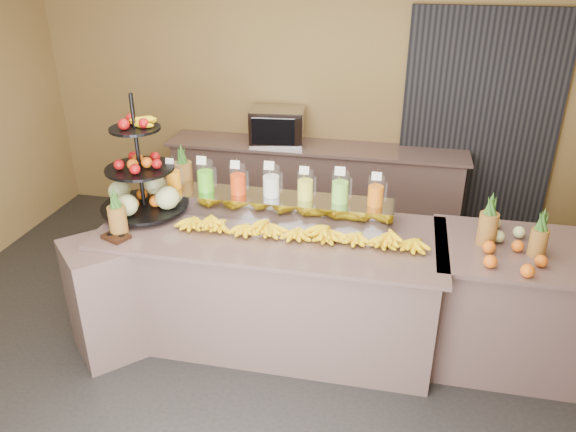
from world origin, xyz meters
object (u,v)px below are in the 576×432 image
(oven_warmer, at_px, (278,126))
(banana_heap, at_px, (298,229))
(condiment_caddy, at_px, (116,237))
(fruit_stand, at_px, (147,185))
(right_fruit_pile, at_px, (510,246))
(pitcher_tray, at_px, (272,205))

(oven_warmer, bearing_deg, banana_heap, -78.73)
(condiment_caddy, bearing_deg, fruit_stand, 82.46)
(banana_heap, xyz_separation_m, fruit_stand, (-1.20, 0.16, 0.17))
(banana_heap, distance_m, right_fruit_pile, 1.43)
(banana_heap, height_order, condiment_caddy, banana_heap)
(right_fruit_pile, bearing_deg, fruit_stand, 177.24)
(pitcher_tray, relative_size, banana_heap, 1.01)
(pitcher_tray, height_order, fruit_stand, fruit_stand)
(right_fruit_pile, bearing_deg, condiment_caddy, -173.24)
(condiment_caddy, bearing_deg, banana_heap, 12.77)
(fruit_stand, xyz_separation_m, right_fruit_pile, (2.62, -0.13, -0.16))
(fruit_stand, xyz_separation_m, condiment_caddy, (-0.06, -0.44, -0.22))
(right_fruit_pile, relative_size, oven_warmer, 0.80)
(pitcher_tray, xyz_separation_m, banana_heap, (0.27, -0.33, -0.01))
(fruit_stand, height_order, condiment_caddy, fruit_stand)
(banana_heap, height_order, right_fruit_pile, right_fruit_pile)
(condiment_caddy, height_order, oven_warmer, oven_warmer)
(pitcher_tray, bearing_deg, condiment_caddy, -148.03)
(pitcher_tray, xyz_separation_m, oven_warmer, (-0.33, 1.67, 0.11))
(oven_warmer, bearing_deg, pitcher_tray, -84.31)
(condiment_caddy, bearing_deg, pitcher_tray, 31.97)
(pitcher_tray, distance_m, fruit_stand, 0.95)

